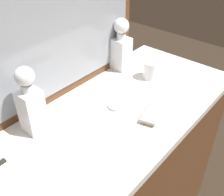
# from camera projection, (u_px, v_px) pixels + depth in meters

# --- Properties ---
(dresser) EXTENTS (1.26, 0.56, 0.93)m
(dresser) POSITION_uv_depth(u_px,v_px,m) (112.00, 186.00, 1.38)
(dresser) COLOR brown
(dresser) RESTS_ON ground_plane
(dresser_mirror) EXTENTS (0.87, 0.03, 0.60)m
(dresser_mirror) POSITION_uv_depth(u_px,v_px,m) (61.00, 28.00, 1.07)
(dresser_mirror) COLOR brown
(dresser_mirror) RESTS_ON dresser
(crystal_decanter_far_right) EXTENTS (0.08, 0.08, 0.26)m
(crystal_decanter_far_right) POSITION_uv_depth(u_px,v_px,m) (121.00, 49.00, 1.36)
(crystal_decanter_far_right) COLOR white
(crystal_decanter_far_right) RESTS_ON dresser
(crystal_decanter_left) EXTENTS (0.08, 0.08, 0.27)m
(crystal_decanter_left) POSITION_uv_depth(u_px,v_px,m) (31.00, 107.00, 0.97)
(crystal_decanter_left) COLOR white
(crystal_decanter_left) RESTS_ON dresser
(crystal_tumbler_rear) EXTENTS (0.08, 0.08, 0.09)m
(crystal_tumbler_rear) POSITION_uv_depth(u_px,v_px,m) (151.00, 71.00, 1.31)
(crystal_tumbler_rear) COLOR white
(crystal_tumbler_rear) RESTS_ON dresser
(silver_brush_far_right) EXTENTS (0.16, 0.10, 0.02)m
(silver_brush_far_right) POSITION_uv_depth(u_px,v_px,m) (153.00, 113.00, 1.09)
(silver_brush_far_right) COLOR #B7A88C
(silver_brush_far_right) RESTS_ON dresser
(porcelain_dish) EXTENTS (0.07, 0.07, 0.01)m
(porcelain_dish) POSITION_uv_depth(u_px,v_px,m) (116.00, 106.00, 1.14)
(porcelain_dish) COLOR silver
(porcelain_dish) RESTS_ON dresser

